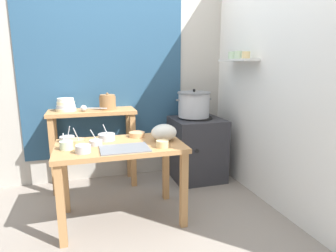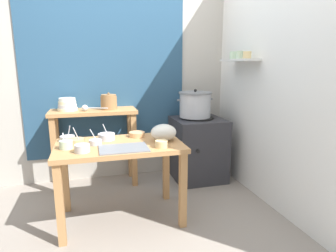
% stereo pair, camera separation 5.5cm
% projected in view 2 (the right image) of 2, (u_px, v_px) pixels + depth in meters
% --- Properties ---
extents(ground_plane, '(9.00, 9.00, 0.00)m').
position_uv_depth(ground_plane, '(135.00, 215.00, 2.71)').
color(ground_plane, gray).
extents(wall_back, '(4.40, 0.12, 2.60)m').
position_uv_depth(wall_back, '(125.00, 73.00, 3.49)').
color(wall_back, '#B2ADA3').
rests_on(wall_back, ground).
extents(wall_right, '(0.30, 3.20, 2.60)m').
position_uv_depth(wall_right, '(261.00, 74.00, 2.99)').
color(wall_right, white).
rests_on(wall_right, ground).
extents(prep_table, '(1.10, 0.66, 0.72)m').
position_uv_depth(prep_table, '(120.00, 156.00, 2.53)').
color(prep_table, '#B27F4C').
rests_on(prep_table, ground).
extents(back_shelf_table, '(0.96, 0.40, 0.90)m').
position_uv_depth(back_shelf_table, '(94.00, 129.00, 3.27)').
color(back_shelf_table, '#B27F4C').
rests_on(back_shelf_table, ground).
extents(stove_block, '(0.60, 0.61, 0.78)m').
position_uv_depth(stove_block, '(198.00, 148.00, 3.52)').
color(stove_block, '#2D2D33').
rests_on(stove_block, ground).
extents(steamer_pot, '(0.45, 0.40, 0.34)m').
position_uv_depth(steamer_pot, '(195.00, 104.00, 3.42)').
color(steamer_pot, '#B7BABF').
rests_on(steamer_pot, stove_block).
extents(clay_pot, '(0.18, 0.18, 0.19)m').
position_uv_depth(clay_pot, '(109.00, 102.00, 3.25)').
color(clay_pot, olive).
rests_on(clay_pot, back_shelf_table).
extents(bowl_stack_enamel, '(0.22, 0.22, 0.14)m').
position_uv_depth(bowl_stack_enamel, '(67.00, 105.00, 3.15)').
color(bowl_stack_enamel, beige).
rests_on(bowl_stack_enamel, back_shelf_table).
extents(ladle, '(0.28, 0.13, 0.07)m').
position_uv_depth(ladle, '(86.00, 108.00, 3.13)').
color(ladle, '#B7BABF').
rests_on(ladle, back_shelf_table).
extents(serving_tray, '(0.40, 0.28, 0.01)m').
position_uv_depth(serving_tray, '(124.00, 148.00, 2.35)').
color(serving_tray, slate).
rests_on(serving_tray, prep_table).
extents(plastic_bag, '(0.24, 0.21, 0.15)m').
position_uv_depth(plastic_bag, '(164.00, 132.00, 2.59)').
color(plastic_bag, silver).
rests_on(plastic_bag, prep_table).
extents(prep_bowl_0, '(0.15, 0.15, 0.16)m').
position_uv_depth(prep_bowl_0, '(76.00, 141.00, 2.49)').
color(prep_bowl_0, tan).
rests_on(prep_bowl_0, prep_table).
extents(prep_bowl_1, '(0.11, 0.11, 0.06)m').
position_uv_depth(prep_bowl_1, '(161.00, 144.00, 2.39)').
color(prep_bowl_1, '#E5C684').
rests_on(prep_bowl_1, prep_table).
extents(prep_bowl_2, '(0.11, 0.11, 0.13)m').
position_uv_depth(prep_bowl_2, '(66.00, 144.00, 2.35)').
color(prep_bowl_2, '#B7D1AD').
rests_on(prep_bowl_2, prep_table).
extents(prep_bowl_3, '(0.12, 0.12, 0.06)m').
position_uv_depth(prep_bowl_3, '(82.00, 148.00, 2.26)').
color(prep_bowl_3, '#B7BABF').
rests_on(prep_bowl_3, prep_table).
extents(prep_bowl_4, '(0.15, 0.15, 0.04)m').
position_uv_depth(prep_bowl_4, '(137.00, 134.00, 2.74)').
color(prep_bowl_4, tan).
rests_on(prep_bowl_4, prep_table).
extents(prep_bowl_5, '(0.16, 0.16, 0.16)m').
position_uv_depth(prep_bowl_5, '(106.00, 136.00, 2.62)').
color(prep_bowl_5, '#B7BABF').
rests_on(prep_bowl_5, prep_table).
extents(prep_bowl_6, '(0.13, 0.13, 0.14)m').
position_uv_depth(prep_bowl_6, '(67.00, 138.00, 2.59)').
color(prep_bowl_6, '#B7BABF').
rests_on(prep_bowl_6, prep_table).
extents(prep_bowl_7, '(0.14, 0.14, 0.05)m').
position_uv_depth(prep_bowl_7, '(161.00, 132.00, 2.80)').
color(prep_bowl_7, silver).
rests_on(prep_bowl_7, prep_table).
extents(prep_bowl_8, '(0.11, 0.11, 0.14)m').
position_uv_depth(prep_bowl_8, '(95.00, 142.00, 2.47)').
color(prep_bowl_8, '#B7BABF').
rests_on(prep_bowl_8, prep_table).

